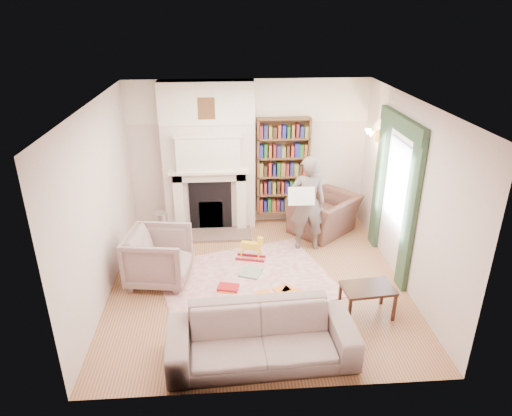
{
  "coord_description": "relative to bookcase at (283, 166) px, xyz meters",
  "views": [
    {
      "loc": [
        -0.46,
        -6.11,
        3.97
      ],
      "look_at": [
        0.0,
        0.25,
        1.15
      ],
      "focal_mm": 32.0,
      "sensor_mm": 36.0,
      "label": 1
    }
  ],
  "objects": [
    {
      "name": "armchair_left",
      "position": [
        -2.17,
        -1.99,
        -0.75
      ],
      "size": [
        1.05,
        1.02,
        0.85
      ],
      "primitive_type": "imported",
      "rotation": [
        0.0,
        0.0,
        1.43
      ],
      "color": "gray",
      "rests_on": "floor"
    },
    {
      "name": "board_game",
      "position": [
        -0.74,
        -1.91,
        -1.15
      ],
      "size": [
        0.42,
        0.42,
        0.03
      ],
      "primitive_type": "cube",
      "rotation": [
        0.0,
        0.0,
        -0.38
      ],
      "color": "#CECF49",
      "rests_on": "rug"
    },
    {
      "name": "wall_sconce",
      "position": [
        1.38,
        -0.62,
        0.72
      ],
      "size": [
        0.2,
        0.24,
        0.24
      ],
      "primitive_type": null,
      "color": "gold",
      "rests_on": "wall_right"
    },
    {
      "name": "rocking_horse",
      "position": [
        -0.71,
        -1.45,
        -0.96
      ],
      "size": [
        0.53,
        0.32,
        0.44
      ],
      "primitive_type": null,
      "rotation": [
        0.0,
        0.0,
        -0.25
      ],
      "color": "yellow",
      "rests_on": "rug"
    },
    {
      "name": "curtain_right",
      "position": [
        1.55,
        -1.02,
        0.02
      ],
      "size": [
        0.07,
        0.32,
        2.4
      ],
      "primitive_type": "cube",
      "color": "#2A422A",
      "rests_on": "floor"
    },
    {
      "name": "floor",
      "position": [
        -0.65,
        -2.12,
        -1.18
      ],
      "size": [
        4.5,
        4.5,
        0.0
      ],
      "primitive_type": "plane",
      "color": "brown",
      "rests_on": "ground"
    },
    {
      "name": "ceiling",
      "position": [
        -0.65,
        -2.12,
        1.62
      ],
      "size": [
        4.5,
        4.5,
        0.0
      ],
      "primitive_type": "plane",
      "rotation": [
        3.14,
        0.0,
        0.0
      ],
      "color": "white",
      "rests_on": "wall_back"
    },
    {
      "name": "rug",
      "position": [
        -0.83,
        -2.07,
        -1.17
      ],
      "size": [
        3.04,
        2.64,
        0.01
      ],
      "primitive_type": "cube",
      "rotation": [
        0.0,
        0.0,
        0.29
      ],
      "color": "beige",
      "rests_on": "floor"
    },
    {
      "name": "armchair_reading",
      "position": [
        0.75,
        -0.5,
        -0.81
      ],
      "size": [
        1.51,
        1.5,
        0.74
      ],
      "primitive_type": "imported",
      "rotation": [
        0.0,
        0.0,
        3.86
      ],
      "color": "#452D25",
      "rests_on": "floor"
    },
    {
      "name": "coffee_table",
      "position": [
        0.81,
        -3.08,
        -0.95
      ],
      "size": [
        0.74,
        0.51,
        0.45
      ],
      "primitive_type": null,
      "rotation": [
        0.0,
        0.0,
        0.1
      ],
      "color": "#331B12",
      "rests_on": "floor"
    },
    {
      "name": "man_reading",
      "position": [
        0.3,
        -1.1,
        -0.32
      ],
      "size": [
        0.63,
        0.42,
        1.72
      ],
      "primitive_type": "imported",
      "rotation": [
        0.0,
        0.0,
        3.12
      ],
      "color": "#61544D",
      "rests_on": "floor"
    },
    {
      "name": "wall_left",
      "position": [
        -2.9,
        -2.12,
        0.22
      ],
      "size": [
        0.0,
        4.5,
        4.5
      ],
      "primitive_type": "plane",
      "rotation": [
        1.57,
        0.0,
        1.57
      ],
      "color": "silver",
      "rests_on": "floor"
    },
    {
      "name": "newspaper",
      "position": [
        0.15,
        -1.3,
        -0.09
      ],
      "size": [
        0.45,
        0.14,
        0.3
      ],
      "primitive_type": "cube",
      "rotation": [
        -0.35,
        0.0,
        -0.02
      ],
      "color": "silver",
      "rests_on": "man_reading"
    },
    {
      "name": "comic_annuals",
      "position": [
        -0.54,
        -2.44,
        -1.16
      ],
      "size": [
        1.23,
        0.39,
        0.02
      ],
      "color": "red",
      "rests_on": "rug"
    },
    {
      "name": "curtain_left",
      "position": [
        1.55,
        -2.42,
        0.02
      ],
      "size": [
        0.07,
        0.32,
        2.4
      ],
      "primitive_type": "cube",
      "color": "#2A422A",
      "rests_on": "floor"
    },
    {
      "name": "pelmet",
      "position": [
        1.54,
        -1.72,
        1.2
      ],
      "size": [
        0.09,
        1.7,
        0.24
      ],
      "primitive_type": "cube",
      "color": "#2A422A",
      "rests_on": "wall_right"
    },
    {
      "name": "wall_front",
      "position": [
        -0.65,
        -4.37,
        0.22
      ],
      "size": [
        4.5,
        0.0,
        4.5
      ],
      "primitive_type": "plane",
      "rotation": [
        -1.57,
        0.0,
        0.0
      ],
      "color": "silver",
      "rests_on": "floor"
    },
    {
      "name": "wall_back",
      "position": [
        -0.65,
        0.13,
        0.22
      ],
      "size": [
        4.5,
        0.0,
        4.5
      ],
      "primitive_type": "plane",
      "rotation": [
        1.57,
        0.0,
        0.0
      ],
      "color": "silver",
      "rests_on": "floor"
    },
    {
      "name": "fireplace",
      "position": [
        -1.4,
        -0.07,
        0.21
      ],
      "size": [
        1.7,
        0.58,
        2.8
      ],
      "color": "silver",
      "rests_on": "floor"
    },
    {
      "name": "wall_right",
      "position": [
        1.6,
        -2.12,
        0.22
      ],
      "size": [
        0.0,
        4.5,
        4.5
      ],
      "primitive_type": "plane",
      "rotation": [
        1.57,
        0.0,
        -1.57
      ],
      "color": "silver",
      "rests_on": "floor"
    },
    {
      "name": "window",
      "position": [
        1.58,
        -1.72,
        0.27
      ],
      "size": [
        0.02,
        0.9,
        1.3
      ],
      "primitive_type": "cube",
      "color": "silver",
      "rests_on": "wall_right"
    },
    {
      "name": "bookcase",
      "position": [
        0.0,
        0.0,
        0.0
      ],
      "size": [
        1.0,
        0.24,
        1.85
      ],
      "primitive_type": "cube",
      "color": "brown",
      "rests_on": "floor"
    },
    {
      "name": "sofa",
      "position": [
        -0.73,
        -3.85,
        -0.84
      ],
      "size": [
        2.31,
        1.0,
        0.66
      ],
      "primitive_type": "imported",
      "rotation": [
        0.0,
        0.0,
        0.05
      ],
      "color": "gray",
      "rests_on": "floor"
    },
    {
      "name": "game_box_lid",
      "position": [
        -1.11,
        -2.34,
        -1.14
      ],
      "size": [
        0.35,
        0.28,
        0.05
      ],
      "primitive_type": "cube",
      "rotation": [
        0.0,
        0.0,
        -0.26
      ],
      "color": "#AA1317",
      "rests_on": "rug"
    },
    {
      "name": "paraffin_heater",
      "position": [
        -2.29,
        -0.62,
        -0.9
      ],
      "size": [
        0.31,
        0.31,
        0.55
      ],
      "primitive_type": "cylinder",
      "rotation": [
        0.0,
        0.0,
        -0.39
      ],
      "color": "#B0B3B8",
      "rests_on": "floor"
    }
  ]
}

